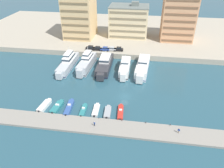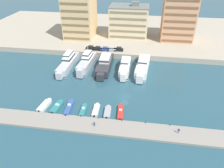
{
  "view_description": "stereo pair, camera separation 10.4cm",
  "coord_description": "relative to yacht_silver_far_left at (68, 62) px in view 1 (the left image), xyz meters",
  "views": [
    {
      "loc": [
        4.61,
        -59.35,
        41.0
      ],
      "look_at": [
        -4.75,
        3.21,
        2.5
      ],
      "focal_mm": 35.0,
      "sensor_mm": 36.0,
      "label": 1
    },
    {
      "loc": [
        4.71,
        -59.33,
        41.0
      ],
      "look_at": [
        -4.75,
        3.21,
        2.5
      ],
      "focal_mm": 35.0,
      "sensor_mm": 36.0,
      "label": 2
    }
  ],
  "objects": [
    {
      "name": "bollard_west",
      "position": [
        19.08,
        -30.69,
        -1.21
      ],
      "size": [
        0.2,
        0.2,
        0.61
      ],
      "color": "#2D2D33",
      "rests_on": "pier_dock"
    },
    {
      "name": "bollard_east_mid",
      "position": [
        32.2,
        -30.69,
        -1.21
      ],
      "size": [
        0.2,
        0.2,
        0.61
      ],
      "color": "#2D2D33",
      "rests_on": "pier_dock"
    },
    {
      "name": "pedestrian_near_edge",
      "position": [
        18.5,
        -33.94,
        -0.61
      ],
      "size": [
        0.53,
        0.41,
        1.57
      ],
      "color": "#282D3D",
      "rests_on": "pier_dock"
    },
    {
      "name": "yacht_charcoal_mid_left",
      "position": [
        15.05,
        1.13,
        -0.28
      ],
      "size": [
        5.28,
        21.02,
        6.54
      ],
      "color": "#333338",
      "rests_on": "ground"
    },
    {
      "name": "yacht_white_center",
      "position": [
        30.28,
        0.88,
        -0.04
      ],
      "size": [
        5.86,
        20.65,
        6.92
      ],
      "color": "white",
      "rests_on": "ground"
    },
    {
      "name": "car_black_far_left",
      "position": [
        6.06,
        14.34,
        1.19
      ],
      "size": [
        4.14,
        2.0,
        1.8
      ],
      "color": "black",
      "rests_on": "quay_promenade"
    },
    {
      "name": "quay_promenade",
      "position": [
        25.15,
        46.14,
        -0.98
      ],
      "size": [
        180.0,
        70.0,
        2.38
      ],
      "primitive_type": "cube",
      "color": "#ADA38E",
      "rests_on": "ground"
    },
    {
      "name": "yacht_white_center_left",
      "position": [
        23.39,
        -0.41,
        -0.15
      ],
      "size": [
        3.85,
        17.1,
        6.66
      ],
      "color": "white",
      "rests_on": "ground"
    },
    {
      "name": "bollard_west_mid",
      "position": [
        25.64,
        -30.69,
        -1.21
      ],
      "size": [
        0.2,
        0.2,
        0.61
      ],
      "color": "#2D2D33",
      "rests_on": "pier_dock"
    },
    {
      "name": "bollard_east",
      "position": [
        38.76,
        -30.69,
        -1.21
      ],
      "size": [
        0.2,
        0.2,
        0.61
      ],
      "color": "#2D2D33",
      "rests_on": "pier_dock"
    },
    {
      "name": "ground_plane",
      "position": [
        25.15,
        -17.87,
        -2.17
      ],
      "size": [
        400.0,
        400.0,
        0.0
      ],
      "primitive_type": "plane",
      "color": "#285160"
    },
    {
      "name": "pier_dock",
      "position": [
        25.15,
        -33.57,
        -1.85
      ],
      "size": [
        120.0,
        6.26,
        0.63
      ],
      "primitive_type": "cube",
      "color": "gray",
      "rests_on": "ground"
    },
    {
      "name": "motorboat_blue_mid_left",
      "position": [
        9.06,
        -26.91,
        -1.65
      ],
      "size": [
        2.13,
        8.26,
        1.48
      ],
      "color": "#33569E",
      "rests_on": "ground"
    },
    {
      "name": "apartment_block_far_left",
      "position": [
        -3.16,
        31.94,
        12.06
      ],
      "size": [
        14.54,
        17.37,
        25.59
      ],
      "color": "#E0BC84",
      "rests_on": "quay_promenade"
    },
    {
      "name": "motorboat_teal_center_left",
      "position": [
        13.64,
        -27.48,
        -1.75
      ],
      "size": [
        1.64,
        6.4,
        1.25
      ],
      "color": "teal",
      "rests_on": "ground"
    },
    {
      "name": "car_black_center",
      "position": [
        19.13,
        14.64,
        1.19
      ],
      "size": [
        4.19,
        2.11,
        1.8
      ],
      "color": "black",
      "rests_on": "quay_promenade"
    },
    {
      "name": "car_blue_mid_left",
      "position": [
        12.9,
        13.88,
        1.19
      ],
      "size": [
        4.19,
        2.11,
        1.8
      ],
      "color": "#28428E",
      "rests_on": "quay_promenade"
    },
    {
      "name": "apartment_block_mid_left",
      "position": [
        45.83,
        34.06,
        12.93
      ],
      "size": [
        15.76,
        13.1,
        27.31
      ],
      "color": "tan",
      "rests_on": "quay_promenade"
    },
    {
      "name": "car_black_left",
      "position": [
        9.43,
        13.91,
        1.19
      ],
      "size": [
        4.16,
        2.05,
        1.8
      ],
      "color": "black",
      "rests_on": "quay_promenade"
    },
    {
      "name": "motorboat_white_far_left",
      "position": [
        1.29,
        -27.16,
        -1.64
      ],
      "size": [
        2.61,
        6.92,
        1.05
      ],
      "color": "white",
      "rests_on": "ground"
    },
    {
      "name": "motorboat_red_mid_right",
      "position": [
        24.76,
        -26.73,
        -1.73
      ],
      "size": [
        2.04,
        7.42,
        1.21
      ],
      "color": "red",
      "rests_on": "ground"
    },
    {
      "name": "motorboat_teal_left",
      "position": [
        5.41,
        -27.24,
        -1.62
      ],
      "size": [
        2.65,
        6.92,
        1.44
      ],
      "color": "teal",
      "rests_on": "ground"
    },
    {
      "name": "apartment_block_left",
      "position": [
        21.57,
        36.39,
        8.02
      ],
      "size": [
        19.76,
        13.93,
        17.5
      ],
      "color": "beige",
      "rests_on": "quay_promenade"
    },
    {
      "name": "yacht_silver_far_left",
      "position": [
        0.0,
        0.0,
        0.0
      ],
      "size": [
        4.24,
        21.3,
        7.79
      ],
      "color": "silver",
      "rests_on": "ground"
    },
    {
      "name": "motorboat_grey_center_right",
      "position": [
        21.0,
        -27.34,
        -1.7
      ],
      "size": [
        2.14,
        6.1,
        0.93
      ],
      "color": "#9EA3A8",
      "rests_on": "ground"
    },
    {
      "name": "car_silver_center_left",
      "position": [
        15.89,
        14.4,
        1.19
      ],
      "size": [
        4.17,
        2.07,
        1.8
      ],
      "color": "#B7BCC1",
      "rests_on": "quay_promenade"
    },
    {
      "name": "motorboat_white_center",
      "position": [
        17.35,
        -26.7,
        -1.79
      ],
      "size": [
        1.99,
        6.48,
        1.2
      ],
      "color": "white",
      "rests_on": "ground"
    },
    {
      "name": "yacht_silver_left",
      "position": [
        7.71,
        0.52,
        0.25
      ],
      "size": [
        4.88,
        18.71,
        8.25
      ],
      "color": "silver",
      "rests_on": "ground"
    },
    {
      "name": "pedestrian_mid_deck",
      "position": [
        40.62,
        -33.3,
        -0.61
      ],
      "size": [
        0.58,
        0.34,
        1.57
      ],
      "color": "#7A6B56",
      "rests_on": "pier_dock"
    }
  ]
}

